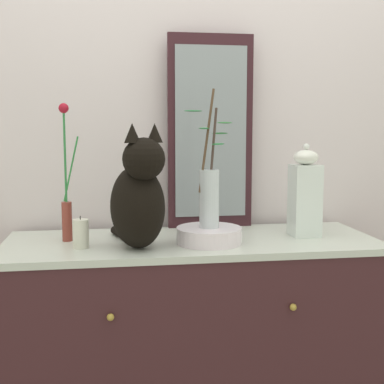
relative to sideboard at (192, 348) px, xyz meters
The scene contains 9 objects.
wall_back 0.93m from the sideboard, 90.00° to the left, with size 4.40×0.08×2.60m, color silver.
sideboard is the anchor object (origin of this frame).
mirror_leaning 0.87m from the sideboard, 64.36° to the left, with size 0.35×0.03×0.80m.
cat_sitting 0.65m from the sideboard, 150.33° to the right, with size 0.25×0.40×0.43m.
vase_slim_green 0.75m from the sideboard, behind, with size 0.07×0.04×0.51m.
bowl_porcelain 0.47m from the sideboard, 55.09° to the right, with size 0.24×0.24×0.06m, color white.
vase_glass_clear 0.62m from the sideboard, 53.77° to the right, with size 0.19×0.11×0.50m.
jar_lidded_porcelain 0.74m from the sideboard, ahead, with size 0.11×0.11×0.36m.
candle_pillar 0.63m from the sideboard, 169.19° to the right, with size 0.06×0.06×0.11m.
Camera 1 is at (-0.29, -1.91, 1.28)m, focal length 48.88 mm.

